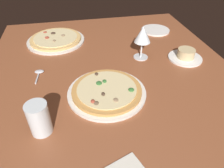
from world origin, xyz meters
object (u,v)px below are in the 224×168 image
(side_plate, at_px, (155,30))
(spoon, at_px, (39,73))
(ramekin_on_saucer, at_px, (186,55))
(wine_glass_far, at_px, (143,35))
(pizza_main, at_px, (107,91))
(pizza_side, at_px, (56,39))
(water_glass, at_px, (40,120))

(side_plate, bearing_deg, spoon, -63.40)
(ramekin_on_saucer, height_order, wine_glass_far, wine_glass_far)
(pizza_main, relative_size, ramekin_on_saucer, 1.88)
(pizza_side, distance_m, water_glass, 0.63)
(wine_glass_far, distance_m, side_plate, 0.35)
(pizza_side, xyz_separation_m, spoon, (0.30, -0.07, -0.01))
(wine_glass_far, relative_size, side_plate, 0.95)
(side_plate, relative_size, spoon, 1.68)
(pizza_side, relative_size, spoon, 3.10)
(ramekin_on_saucer, bearing_deg, pizza_side, -117.05)
(pizza_side, height_order, side_plate, pizza_side)
(wine_glass_far, distance_m, water_glass, 0.58)
(ramekin_on_saucer, relative_size, side_plate, 0.95)
(pizza_side, distance_m, side_plate, 0.59)
(pizza_side, relative_size, water_glass, 2.82)
(side_plate, bearing_deg, ramekin_on_saucer, 3.78)
(water_glass, bearing_deg, spoon, -174.07)
(pizza_main, bearing_deg, wine_glass_far, 138.07)
(ramekin_on_saucer, bearing_deg, wine_glass_far, -104.72)
(side_plate, height_order, spoon, spoon)
(pizza_side, bearing_deg, wine_glass_far, 57.52)
(ramekin_on_saucer, relative_size, wine_glass_far, 1.00)
(pizza_side, xyz_separation_m, ramekin_on_saucer, (0.31, 0.61, 0.01))
(pizza_side, distance_m, wine_glass_far, 0.49)
(wine_glass_far, bearing_deg, pizza_side, -122.48)
(water_glass, xyz_separation_m, side_plate, (-0.65, 0.62, -0.04))
(ramekin_on_saucer, distance_m, side_plate, 0.34)
(pizza_side, distance_m, spoon, 0.31)
(ramekin_on_saucer, distance_m, water_glass, 0.72)
(ramekin_on_saucer, bearing_deg, side_plate, -176.22)
(ramekin_on_saucer, height_order, side_plate, ramekin_on_saucer)
(ramekin_on_saucer, distance_m, wine_glass_far, 0.23)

